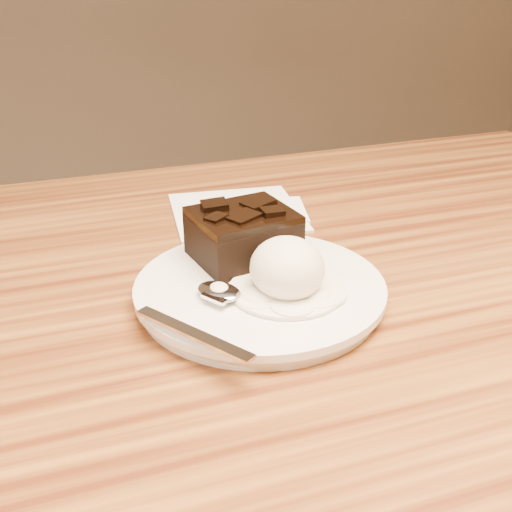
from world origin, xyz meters
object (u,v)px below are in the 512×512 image
object	(u,v)px
ice_cream_scoop	(287,268)
plate	(260,292)
napkin	(236,211)
spoon	(219,293)
brownie	(243,238)

from	to	relation	value
ice_cream_scoop	plate	bearing A→B (deg)	127.70
napkin	ice_cream_scoop	bearing A→B (deg)	-96.95
plate	spoon	xyz separation A→B (m)	(-0.04, -0.01, 0.01)
plate	spoon	distance (m)	0.04
brownie	spoon	bearing A→B (deg)	-123.34
plate	napkin	bearing A→B (deg)	77.75
plate	ice_cream_scoop	world-z (taller)	ice_cream_scoop
brownie	napkin	bearing A→B (deg)	74.44
napkin	spoon	bearing A→B (deg)	-111.52
plate	brownie	size ratio (longest dim) A/B	2.51
ice_cream_scoop	napkin	xyz separation A→B (m)	(0.03, 0.22, -0.04)
plate	ice_cream_scoop	bearing A→B (deg)	-52.30
plate	brownie	bearing A→B (deg)	87.54
brownie	ice_cream_scoop	xyz separation A→B (m)	(0.01, -0.07, 0.00)
brownie	spoon	world-z (taller)	brownie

